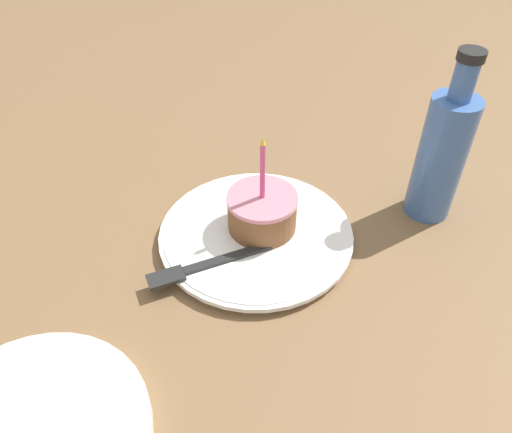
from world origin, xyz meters
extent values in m
cube|color=brown|center=(0.00, 0.00, -0.02)|extent=(2.40, 2.40, 0.04)
cylinder|color=white|center=(-0.01, -0.02, 0.01)|extent=(0.25, 0.25, 0.02)
cylinder|color=white|center=(-0.01, -0.02, 0.01)|extent=(0.26, 0.26, 0.01)
cylinder|color=brown|center=(-0.02, -0.02, 0.04)|extent=(0.09, 0.09, 0.05)
cylinder|color=#D17A8C|center=(-0.02, -0.02, 0.07)|extent=(0.09, 0.09, 0.01)
cylinder|color=#E04C8C|center=(-0.02, -0.02, 0.11)|extent=(0.01, 0.01, 0.08)
cone|color=yellow|center=(-0.02, -0.02, 0.15)|extent=(0.01, 0.01, 0.01)
cube|color=#262626|center=(0.05, 0.00, 0.02)|extent=(0.12, 0.05, 0.00)
cube|color=#262626|center=(0.13, -0.02, 0.02)|extent=(0.05, 0.04, 0.00)
cylinder|color=#3F66A5|center=(-0.24, 0.09, 0.09)|extent=(0.06, 0.06, 0.18)
cylinder|color=#3F66A5|center=(-0.24, 0.09, 0.20)|extent=(0.03, 0.03, 0.05)
cylinder|color=black|center=(-0.24, 0.09, 0.23)|extent=(0.03, 0.03, 0.01)
camera|label=1|loc=(0.30, 0.35, 0.48)|focal=35.00mm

